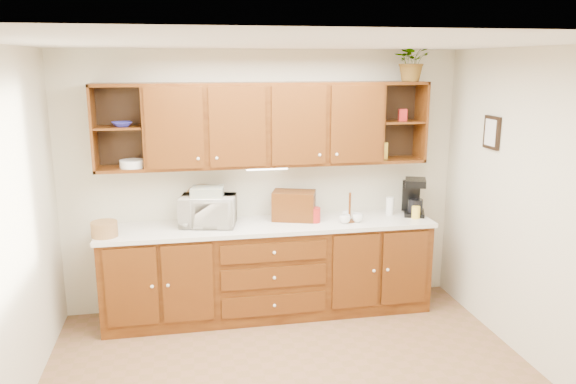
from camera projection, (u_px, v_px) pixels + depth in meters
name	position (u px, v px, depth m)	size (l,w,h in m)	color
ceiling	(300.00, 43.00, 3.71)	(4.00, 4.00, 0.00)	white
back_wall	(264.00, 181.00, 5.68)	(4.00, 4.00, 0.00)	beige
right_wall	(550.00, 217.00, 4.37)	(3.50, 3.50, 0.00)	beige
base_cabinets	(269.00, 270.00, 5.59)	(3.20, 0.60, 0.90)	#341505
countertop	(269.00, 225.00, 5.47)	(3.24, 0.64, 0.04)	silver
upper_cabinets	(267.00, 124.00, 5.40)	(3.20, 0.33, 0.80)	#341505
undercabinet_light	(267.00, 168.00, 5.44)	(0.40, 0.05, 0.03)	white
framed_picture	(492.00, 133.00, 5.11)	(0.03, 0.24, 0.30)	black
wicker_basket	(104.00, 229.00, 5.05)	(0.23, 0.23, 0.14)	#9C6C41
microwave	(208.00, 211.00, 5.38)	(0.52, 0.35, 0.29)	beige
towel_stack	(207.00, 192.00, 5.33)	(0.30, 0.22, 0.09)	tan
wine_bottle	(200.00, 207.00, 5.43)	(0.07, 0.07, 0.33)	black
woven_tray	(203.00, 219.00, 5.59)	(0.37, 0.37, 0.02)	#9C6C41
bread_box	(294.00, 206.00, 5.57)	(0.41, 0.26, 0.29)	#341505
mug_tree	(349.00, 217.00, 5.53)	(0.28, 0.27, 0.29)	#341505
canister_red	(314.00, 215.00, 5.50)	(0.12, 0.12, 0.15)	#AF1D19
canister_white	(390.00, 206.00, 5.77)	(0.08, 0.08, 0.18)	white
canister_yellow	(416.00, 212.00, 5.64)	(0.08, 0.08, 0.12)	yellow
coffee_maker	(414.00, 197.00, 5.76)	(0.28, 0.32, 0.38)	black
bowl_stack	(122.00, 124.00, 5.12)	(0.18, 0.18, 0.04)	#2A2A9B
plate_stack	(132.00, 164.00, 5.21)	(0.23, 0.23, 0.07)	white
pantry_box_yellow	(382.00, 151.00, 5.66)	(0.09, 0.07, 0.17)	yellow
pantry_box_red	(403.00, 115.00, 5.61)	(0.08, 0.07, 0.12)	#AF1D19
potted_plant	(412.00, 60.00, 5.45)	(0.36, 0.31, 0.40)	#999999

